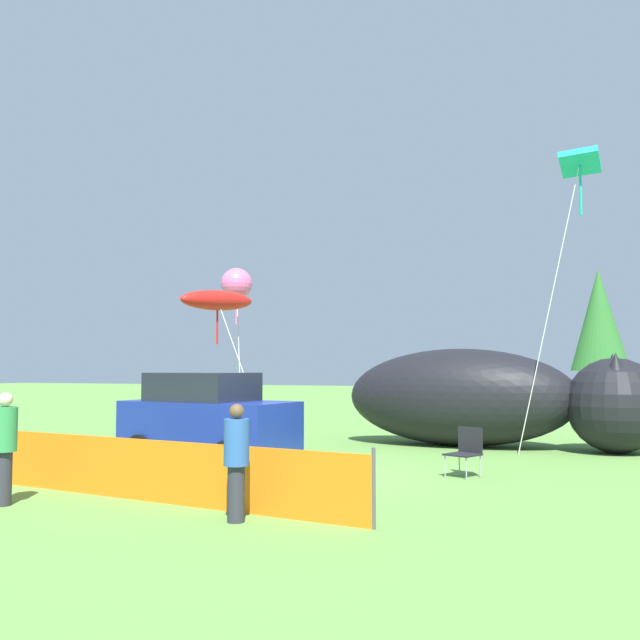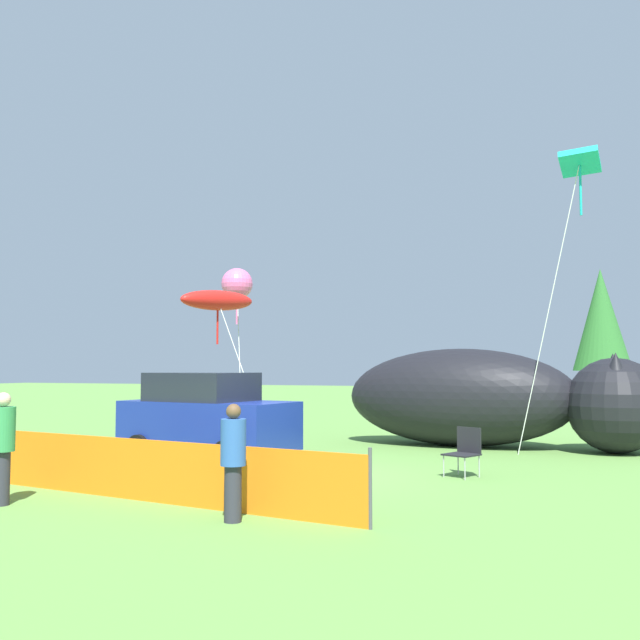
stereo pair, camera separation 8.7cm
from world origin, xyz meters
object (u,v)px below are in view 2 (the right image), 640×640
Objects in this scene: spectator_in_yellow_shirt at (233,457)px; kite_teal_diamond at (579,167)px; folding_chair at (465,449)px; inflatable_cat at (490,402)px; kite_red_lizard at (218,301)px; parked_car at (207,417)px; kite_pink_octopus at (237,284)px; spectator_in_black_shirt at (2,443)px.

kite_teal_diamond reaches higher than spectator_in_yellow_shirt.
inflatable_cat is at bearing -153.25° from folding_chair.
spectator_in_yellow_shirt is (-2.33, -10.13, -0.31)m from inflatable_cat.
folding_chair is 9.95m from kite_red_lizard.
parked_car is 5.83m from folding_chair.
kite_pink_octopus is at bearing 115.95° from spectator_in_yellow_shirt.
kite_red_lizard is at bearing -96.28° from folding_chair.
spectator_in_black_shirt is at bearing -115.16° from inflatable_cat.
inflatable_cat is 1.82× the size of kite_red_lizard.
kite_pink_octopus is (-2.31, 6.19, 3.76)m from parked_car.
spectator_in_yellow_shirt is 0.93× the size of spectator_in_black_shirt.
kite_teal_diamond is (8.42, 9.38, 5.96)m from spectator_in_black_shirt.
inflatable_cat is (5.73, 4.58, 0.22)m from parked_car.
folding_chair is 0.11× the size of inflatable_cat.
kite_red_lizard reaches higher than spectator_in_black_shirt.
inflatable_cat is 8.31m from kite_red_lizard.
parked_car is at bearing 85.86° from spectator_in_black_shirt.
inflatable_cat reaches higher than spectator_in_yellow_shirt.
kite_pink_octopus is 1.18× the size of kite_red_lizard.
parked_car is 0.57× the size of kite_teal_diamond.
spectator_in_yellow_shirt is at bearing -64.05° from kite_pink_octopus.
kite_pink_octopus is 0.72× the size of kite_teal_diamond.
parked_car is 4.45× the size of folding_chair.
kite_red_lizard is (-7.81, -0.14, 2.85)m from inflatable_cat.
spectator_in_yellow_shirt is 0.30× the size of kite_pink_octopus.
spectator_in_black_shirt is at bearing -80.89° from kite_pink_octopus.
kite_red_lizard reaches higher than spectator_in_yellow_shirt.
kite_teal_diamond is at bearing 34.92° from parked_car.
folding_chair is 7.97m from kite_teal_diamond.
kite_red_lizard is (-10.10, 0.73, -2.86)m from kite_teal_diamond.
inflatable_cat is 11.95m from spectator_in_black_shirt.
kite_red_lizard is at bearing -173.26° from inflatable_cat.
kite_red_lizard is at bearing 175.84° from kite_teal_diamond.
kite_pink_octopus is 1.89m from kite_red_lizard.
parked_car is 7.34m from inflatable_cat.
parked_car is 0.79× the size of kite_pink_octopus.
spectator_in_yellow_shirt is (3.40, -5.55, -0.09)m from parked_car.
inflatable_cat is at bearing 1.00° from kite_red_lizard.
parked_car reaches higher than spectator_in_yellow_shirt.
parked_car is at bearing -135.58° from inflatable_cat.
kite_teal_diamond is (8.01, 3.71, 5.93)m from parked_car.
inflatable_cat reaches higher than spectator_in_black_shirt.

